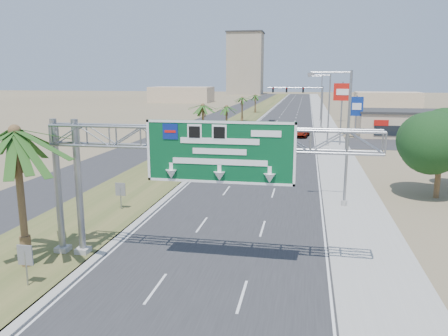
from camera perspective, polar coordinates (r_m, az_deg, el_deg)
road at (r=121.00m, az=8.60°, el=7.06°), size 12.00×300.00×0.02m
sidewalk_right at (r=120.97m, az=12.65°, el=6.93°), size 4.00×300.00×0.10m
median_grass at (r=121.77m, az=3.86°, el=7.22°), size 7.00×300.00×0.12m
opposing_road at (r=122.81m, az=0.59°, el=7.26°), size 8.00×300.00×0.02m
sign_gantry at (r=21.48m, az=-4.45°, el=2.52°), size 16.75×1.24×7.50m
palm_near at (r=23.19m, az=-25.67°, el=4.26°), size 5.70×5.70×8.35m
palm_row_b at (r=45.02m, az=-7.52°, el=5.76°), size 3.99×3.99×5.95m
palm_row_c at (r=60.31m, az=-2.77°, el=8.05°), size 3.99×3.99×6.75m
palm_row_d at (r=77.97m, az=0.34°, el=7.96°), size 3.99×3.99×5.45m
palm_row_e at (r=96.66m, az=2.39°, el=9.07°), size 3.99×3.99×6.15m
palm_row_f at (r=121.45m, az=4.13°, el=9.40°), size 3.99×3.99×5.75m
streetlight_near at (r=33.01m, az=15.47°, el=2.95°), size 3.27×0.44×10.00m
streetlight_mid at (r=62.79m, az=13.32°, el=7.01°), size 3.27×0.44×10.00m
streetlight_far at (r=98.70m, az=12.45°, el=8.63°), size 3.27×0.44×10.00m
signal_mast at (r=82.65m, az=11.27°, el=8.25°), size 10.28×0.71×8.00m
store_building at (r=78.87m, az=23.57°, el=5.28°), size 18.00×10.00×4.00m
oak_near at (r=38.34m, az=26.53°, el=3.05°), size 4.50×4.50×6.80m
median_signback_a at (r=22.12m, az=-24.51°, el=-10.66°), size 0.75×0.08×2.08m
median_signback_b at (r=32.37m, az=-13.37°, el=-2.98°), size 0.75×0.08×2.08m
tower_distant at (r=263.21m, az=2.80°, el=13.41°), size 20.00×16.00×35.00m
building_distant_left at (r=177.70m, az=-5.56°, el=9.53°), size 24.00×14.00×6.00m
building_distant_right at (r=152.84m, az=20.52°, el=8.33°), size 20.00×12.00×5.00m
car_left_lane at (r=49.47m, az=-0.13°, el=1.62°), size 2.28×4.98×1.66m
car_mid_lane at (r=59.64m, az=7.71°, el=3.24°), size 1.95×5.05×1.64m
car_right_lane at (r=72.44m, az=10.00°, el=4.57°), size 3.04×5.51×1.46m
car_far at (r=86.43m, az=6.16°, el=5.74°), size 2.18×4.53×1.27m
pole_sign_red_near at (r=63.90m, az=15.19°, el=9.10°), size 2.41×0.83×8.96m
pole_sign_blue at (r=72.57m, az=16.93°, el=7.54°), size 2.01×0.39×6.78m
pole_sign_red_far at (r=99.55m, az=15.17°, el=9.38°), size 2.22×0.64×7.85m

